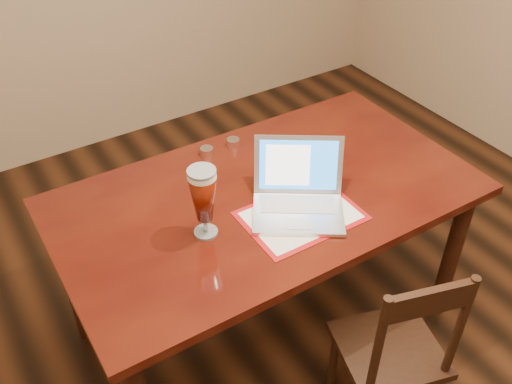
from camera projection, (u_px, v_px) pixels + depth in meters
ground at (325, 381)px, 2.64m from camera, size 5.00×5.00×0.00m
room_shell at (373, 7)px, 1.55m from camera, size 4.51×5.01×2.71m
dining_table at (266, 210)px, 2.46m from camera, size 1.78×1.01×1.13m
dining_chair at (394, 352)px, 2.25m from camera, size 0.49×0.47×0.93m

